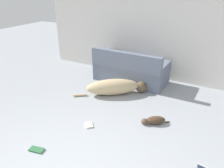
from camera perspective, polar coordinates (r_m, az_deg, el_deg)
name	(u,v)px	position (r m, az deg, el deg)	size (l,w,h in m)	color
wall_back	(165,34)	(5.76, 13.62, 12.70)	(6.98, 0.06, 2.42)	silver
couch	(130,71)	(5.67, 4.78, 3.39)	(1.85, 0.89, 0.87)	slate
dog	(115,87)	(5.04, 0.88, -0.77)	(1.47, 1.16, 0.36)	tan
cat	(154,120)	(4.13, 10.90, -9.31)	(0.48, 0.38, 0.14)	#473323
book_cream	(89,125)	(4.06, -6.02, -10.56)	(0.22, 0.22, 0.02)	beige
book_green	(37,150)	(3.72, -19.08, -15.91)	(0.25, 0.15, 0.02)	#2D663D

